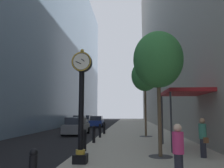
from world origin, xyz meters
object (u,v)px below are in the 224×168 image
bollard_fourth (94,134)px  car_grey_near (76,126)px  street_tree_mid_near (145,76)px  street_tree_near (158,60)px  pedestrian_by_clock (178,151)px  bollard_fifth (100,130)px  bollard_sixth (104,128)px  pedestrian_walking (203,136)px  street_clock (81,99)px  car_white_mid (80,121)px  bollard_third (84,140)px  car_blue_trailing (97,122)px  car_silver_far (87,120)px

bollard_fourth → car_grey_near: 7.34m
street_tree_mid_near → street_tree_near: bearing=-90.0°
street_tree_near → pedestrian_by_clock: street_tree_near is taller
bollard_fifth → street_tree_near: (3.80, -7.83, 3.95)m
street_tree_mid_near → bollard_fifth: bearing=-163.1°
bollard_fourth → street_tree_mid_near: street_tree_mid_near is taller
bollard_sixth → pedestrian_walking: (5.72, -11.18, 0.35)m
street_clock → pedestrian_walking: street_clock is taller
car_white_mid → street_tree_near: bearing=-69.5°
bollard_sixth → street_tree_near: 12.38m
bollard_fifth → pedestrian_by_clock: size_ratio=0.67×
street_tree_mid_near → pedestrian_by_clock: (0.03, -12.78, -4.32)m
street_clock → pedestrian_by_clock: size_ratio=2.80×
bollard_fourth → street_tree_near: street_tree_near is taller
pedestrian_by_clock → pedestrian_walking: bearing=63.1°
bollard_third → street_tree_near: street_tree_near is taller
bollard_sixth → pedestrian_by_clock: pedestrian_by_clock is taller
car_blue_trailing → car_grey_near: bearing=-91.1°
bollard_fourth → street_tree_mid_near: (3.80, 4.42, 4.63)m
bollard_fifth → pedestrian_walking: (5.72, -7.92, 0.35)m
street_clock → bollard_sixth: bearing=91.8°
street_tree_mid_near → car_blue_trailing: bearing=113.1°
bollard_fourth → car_white_mid: 20.40m
bollard_fourth → street_tree_mid_near: bearing=49.3°
pedestrian_by_clock → car_silver_far: bearing=105.1°
street_clock → car_grey_near: street_clock is taller
car_grey_near → car_white_mid: bearing=100.9°
pedestrian_walking → car_blue_trailing: (-8.27, 23.94, -0.27)m
street_tree_mid_near → car_grey_near: 8.34m
bollard_sixth → street_tree_mid_near: (3.80, -2.11, 4.63)m
pedestrian_by_clock → car_grey_near: size_ratio=0.40×
bollard_third → car_white_mid: (-5.27, 22.97, 0.11)m
bollard_sixth → car_silver_far: car_silver_far is taller
bollard_third → pedestrian_by_clock: 6.38m
street_tree_mid_near → pedestrian_by_clock: street_tree_mid_near is taller
bollard_fifth → bollard_sixth: (0.00, 3.27, 0.00)m
street_tree_mid_near → pedestrian_walking: street_tree_mid_near is taller
bollard_third → bollard_sixth: (0.00, 9.80, 0.00)m
street_clock → bollard_fourth: (-0.41, 6.17, -2.00)m
bollard_fifth → street_tree_near: bearing=-64.1°
bollard_fifth → car_grey_near: (-2.79, 3.52, 0.09)m
bollard_third → bollard_fifth: same height
bollard_fourth → bollard_fifth: 3.27m
street_tree_near → car_silver_far: bearing=106.9°
bollard_fifth → street_tree_mid_near: street_tree_mid_near is taller
bollard_third → bollard_fourth: bearing=90.0°
pedestrian_walking → car_silver_far: size_ratio=0.37×
pedestrian_walking → car_white_mid: bearing=114.3°
street_tree_mid_near → car_grey_near: (-6.59, 2.37, -4.53)m
street_clock → street_tree_mid_near: (3.39, 10.58, 2.63)m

